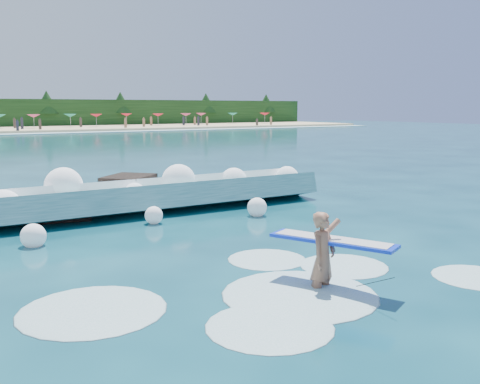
{
  "coord_description": "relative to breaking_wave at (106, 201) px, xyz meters",
  "views": [
    {
      "loc": [
        -6.46,
        -10.6,
        3.56
      ],
      "look_at": [
        1.5,
        2.0,
        1.2
      ],
      "focal_mm": 40.0,
      "sensor_mm": 36.0,
      "label": 1
    }
  ],
  "objects": [
    {
      "name": "ground",
      "position": [
        0.85,
        -6.65,
        -0.48
      ],
      "size": [
        200.0,
        200.0,
        0.0
      ],
      "primitive_type": "plane",
      "color": "#072F3C",
      "rests_on": "ground"
    },
    {
      "name": "breaking_wave",
      "position": [
        0.0,
        0.0,
        0.0
      ],
      "size": [
        15.99,
        2.58,
        1.38
      ],
      "color": "teal",
      "rests_on": "ground"
    },
    {
      "name": "rock_cluster",
      "position": [
        -1.79,
        0.89,
        -0.07
      ],
      "size": [
        8.21,
        3.18,
        1.3
      ],
      "color": "black",
      "rests_on": "ground"
    },
    {
      "name": "surfer_with_board",
      "position": [
        1.27,
        -9.51,
        0.21
      ],
      "size": [
        1.6,
        2.99,
        1.87
      ],
      "color": "#A0654A",
      "rests_on": "ground"
    },
    {
      "name": "wave_spray",
      "position": [
        -0.72,
        -0.1,
        0.39
      ],
      "size": [
        15.28,
        4.5,
        1.9
      ],
      "color": "white",
      "rests_on": "ground"
    },
    {
      "name": "surf_foam",
      "position": [
        0.17,
        -9.14,
        -0.48
      ],
      "size": [
        9.69,
        5.33,
        0.15
      ],
      "color": "silver",
      "rests_on": "ground"
    }
  ]
}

